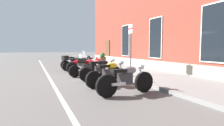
{
  "coord_description": "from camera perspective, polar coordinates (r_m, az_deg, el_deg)",
  "views": [
    {
      "loc": [
        8.9,
        -3.91,
        1.43
      ],
      "look_at": [
        -0.29,
        0.23,
        0.62
      ],
      "focal_mm": 28.24,
      "sensor_mm": 36.0,
      "label": 1
    }
  ],
  "objects": [
    {
      "name": "motorcycle_white_sport",
      "position": [
        13.33,
        -11.85,
        0.8
      ],
      "size": [
        0.89,
        2.07,
        1.05
      ],
      "color": "black",
      "rests_on": "ground_plane"
    },
    {
      "name": "motorcycle_black_sport",
      "position": [
        10.77,
        -9.31,
        -0.12
      ],
      "size": [
        0.74,
        1.98,
        1.02
      ],
      "color": "black",
      "rests_on": "ground_plane"
    },
    {
      "name": "barrel_planter",
      "position": [
        14.28,
        -3.07,
        1.14
      ],
      "size": [
        0.57,
        0.57,
        0.99
      ],
      "color": "brown",
      "rests_on": "sidewalk"
    },
    {
      "name": "motorcycle_grey_naked",
      "position": [
        5.55,
        4.84,
        -5.29
      ],
      "size": [
        0.62,
        2.07,
        0.95
      ],
      "color": "black",
      "rests_on": "ground_plane"
    },
    {
      "name": "sidewalk",
      "position": [
        10.52,
        7.16,
        -2.88
      ],
      "size": [
        29.04,
        3.08,
        0.14
      ],
      "primitive_type": "cube",
      "color": "slate",
      "rests_on": "ground_plane"
    },
    {
      "name": "motorcycle_red_sport",
      "position": [
        9.32,
        -7.3,
        -0.87
      ],
      "size": [
        0.62,
        2.06,
        1.0
      ],
      "color": "black",
      "rests_on": "ground_plane"
    },
    {
      "name": "parking_sign",
      "position": [
        9.02,
        6.08,
        6.77
      ],
      "size": [
        0.36,
        0.07,
        2.55
      ],
      "color": "#4C4C51",
      "rests_on": "sidewalk"
    },
    {
      "name": "motorcycle_green_touring",
      "position": [
        12.02,
        -11.84,
        0.24
      ],
      "size": [
        0.99,
        2.06,
        1.29
      ],
      "color": "black",
      "rests_on": "ground_plane"
    },
    {
      "name": "ground_plane",
      "position": [
        9.82,
        -0.54,
        -3.78
      ],
      "size": [
        140.0,
        140.0,
        0.0
      ],
      "primitive_type": "plane",
      "color": "#565451"
    },
    {
      "name": "motorcycle_black_naked",
      "position": [
        8.12,
        -3.48,
        -2.1
      ],
      "size": [
        0.62,
        2.09,
        0.99
      ],
      "color": "black",
      "rests_on": "ground_plane"
    },
    {
      "name": "motorcycle_yellow_naked",
      "position": [
        6.81,
        -0.7,
        -3.42
      ],
      "size": [
        0.74,
        2.05,
        0.97
      ],
      "color": "black",
      "rests_on": "ground_plane"
    },
    {
      "name": "lane_stripe",
      "position": [
        9.04,
        -19.51,
        -4.76
      ],
      "size": [
        29.04,
        0.12,
        0.01
      ],
      "primitive_type": "cube",
      "color": "silver",
      "rests_on": "ground_plane"
    }
  ]
}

